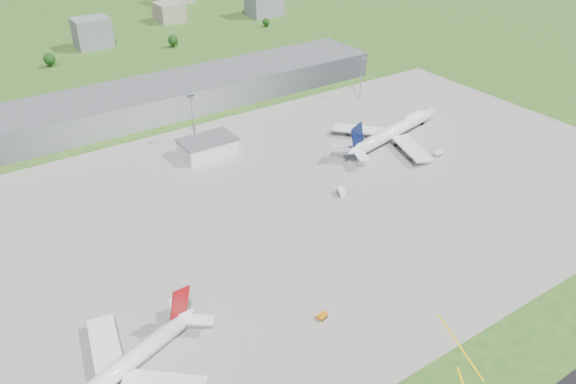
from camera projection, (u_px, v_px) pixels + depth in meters
ground at (150, 124)px, 307.46m from camera, size 1400.00×1400.00×0.00m
apron at (274, 209)px, 234.22m from camera, size 360.00×190.00×0.08m
terminal at (138, 103)px, 314.22m from camera, size 300.00×42.00×15.00m
ops_building at (208, 147)px, 274.73m from camera, size 26.00×16.00×8.00m
mast_center at (192, 111)px, 278.28m from camera, size 3.50×2.00×25.90m
mast_east at (362, 70)px, 331.03m from camera, size 3.50×2.00×25.90m
airliner_red_twin at (118, 371)px, 154.88m from camera, size 61.12×46.44×17.31m
airliner_blue_quad at (396, 130)px, 288.26m from camera, size 76.27×58.98×20.07m
tug_yellow at (322, 316)px, 178.56m from camera, size 3.83×2.66×1.75m
van_white_near at (341, 192)px, 243.05m from camera, size 4.39×6.21×2.85m
van_white_far at (438, 153)px, 275.10m from camera, size 4.84×2.97×2.35m
bldg_c at (92, 33)px, 424.84m from camera, size 26.00×20.00×22.00m
bldg_ce at (169, 12)px, 493.13m from camera, size 22.00×24.00×16.00m
bldg_e at (264, 0)px, 507.11m from camera, size 30.00×22.00×28.00m
tree_c at (49, 59)px, 387.05m from camera, size 8.10×8.10×9.90m
tree_e at (173, 40)px, 426.83m from camera, size 7.65×7.65×9.35m
tree_far_e at (266, 22)px, 477.59m from camera, size 6.30×6.30×7.70m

